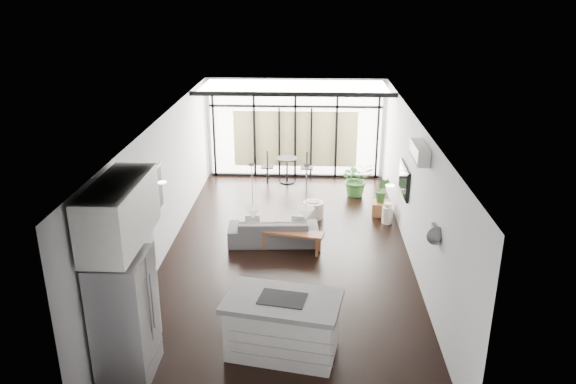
# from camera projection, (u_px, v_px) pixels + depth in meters

# --- Properties ---
(floor) EXTENTS (5.00, 10.00, 0.00)m
(floor) POSITION_uv_depth(u_px,v_px,m) (287.00, 253.00, 11.62)
(floor) COLOR black
(floor) RESTS_ON ground
(ceiling) EXTENTS (5.00, 10.00, 0.00)m
(ceiling) POSITION_uv_depth(u_px,v_px,m) (287.00, 121.00, 10.63)
(ceiling) COLOR white
(ceiling) RESTS_ON ground
(wall_left) EXTENTS (0.02, 10.00, 2.80)m
(wall_left) POSITION_uv_depth(u_px,v_px,m) (163.00, 188.00, 11.23)
(wall_left) COLOR silver
(wall_left) RESTS_ON ground
(wall_right) EXTENTS (0.02, 10.00, 2.80)m
(wall_right) POSITION_uv_depth(u_px,v_px,m) (414.00, 192.00, 11.02)
(wall_right) COLOR silver
(wall_right) RESTS_ON ground
(wall_back) EXTENTS (5.00, 0.02, 2.80)m
(wall_back) POSITION_uv_depth(u_px,v_px,m) (295.00, 128.00, 15.80)
(wall_back) COLOR silver
(wall_back) RESTS_ON ground
(wall_front) EXTENTS (5.00, 0.02, 2.80)m
(wall_front) POSITION_uv_depth(u_px,v_px,m) (268.00, 342.00, 6.45)
(wall_front) COLOR silver
(wall_front) RESTS_ON ground
(glazing) EXTENTS (5.00, 0.20, 2.80)m
(glazing) POSITION_uv_depth(u_px,v_px,m) (295.00, 129.00, 15.68)
(glazing) COLOR black
(glazing) RESTS_ON ground
(skylight) EXTENTS (4.70, 1.90, 0.06)m
(skylight) POSITION_uv_depth(u_px,v_px,m) (294.00, 86.00, 14.38)
(skylight) COLOR white
(skylight) RESTS_ON ceiling
(neighbour_building) EXTENTS (3.50, 0.02, 1.60)m
(neighbour_building) POSITION_uv_depth(u_px,v_px,m) (295.00, 139.00, 15.86)
(neighbour_building) COLOR #D2CC86
(neighbour_building) RESTS_ON ground
(island) EXTENTS (1.86, 1.31, 0.93)m
(island) POSITION_uv_depth(u_px,v_px,m) (283.00, 326.00, 8.38)
(island) COLOR white
(island) RESTS_ON floor
(cooktop) EXTENTS (0.76, 0.58, 0.01)m
(cooktop) POSITION_uv_depth(u_px,v_px,m) (282.00, 298.00, 8.21)
(cooktop) COLOR black
(cooktop) RESTS_ON island
(fridge) EXTENTS (0.72, 0.89, 1.85)m
(fridge) POSITION_uv_depth(u_px,v_px,m) (125.00, 317.00, 7.78)
(fridge) COLOR gray
(fridge) RESTS_ON floor
(appliance_column) EXTENTS (0.56, 0.59, 2.18)m
(appliance_column) POSITION_uv_depth(u_px,v_px,m) (133.00, 281.00, 8.38)
(appliance_column) COLOR white
(appliance_column) RESTS_ON floor
(upper_cabinets) EXTENTS (0.62, 1.75, 0.86)m
(upper_cabinets) POSITION_uv_depth(u_px,v_px,m) (120.00, 212.00, 7.60)
(upper_cabinets) COLOR white
(upper_cabinets) RESTS_ON wall_left
(pendant_left) EXTENTS (0.26, 0.26, 0.18)m
(pendant_left) POSITION_uv_depth(u_px,v_px,m) (253.00, 213.00, 8.44)
(pendant_left) COLOR white
(pendant_left) RESTS_ON ceiling
(pendant_right) EXTENTS (0.26, 0.26, 0.18)m
(pendant_right) POSITION_uv_depth(u_px,v_px,m) (306.00, 214.00, 8.41)
(pendant_right) COLOR white
(pendant_right) RESTS_ON ceiling
(sofa) EXTENTS (1.95, 0.69, 0.75)m
(sofa) POSITION_uv_depth(u_px,v_px,m) (273.00, 227.00, 11.98)
(sofa) COLOR #474749
(sofa) RESTS_ON floor
(console_bench) EXTENTS (1.37, 0.61, 0.43)m
(console_bench) POSITION_uv_depth(u_px,v_px,m) (292.00, 241.00, 11.68)
(console_bench) COLOR brown
(console_bench) RESTS_ON floor
(pouf) EXTENTS (0.53, 0.53, 0.39)m
(pouf) POSITION_uv_depth(u_px,v_px,m) (313.00, 210.00, 13.32)
(pouf) COLOR silver
(pouf) RESTS_ON floor
(crate) EXTENTS (0.47, 0.47, 0.33)m
(crate) POSITION_uv_depth(u_px,v_px,m) (381.00, 208.00, 13.48)
(crate) COLOR brown
(crate) RESTS_ON floor
(plant_tall) EXTENTS (1.05, 1.12, 0.73)m
(plant_tall) POSITION_uv_depth(u_px,v_px,m) (356.00, 183.00, 14.62)
(plant_tall) COLOR #37702F
(plant_tall) RESTS_ON floor
(plant_crate) EXTENTS (0.52, 0.70, 0.28)m
(plant_crate) POSITION_uv_depth(u_px,v_px,m) (382.00, 197.00, 13.37)
(plant_crate) COLOR #37702F
(plant_crate) RESTS_ON crate
(milk_can) EXTENTS (0.26, 0.26, 0.49)m
(milk_can) POSITION_uv_depth(u_px,v_px,m) (387.00, 213.00, 13.01)
(milk_can) COLOR #F1E3CE
(milk_can) RESTS_ON floor
(bistro_set) EXTENTS (1.37, 0.58, 0.65)m
(bistro_set) POSITION_uv_depth(u_px,v_px,m) (287.00, 171.00, 15.61)
(bistro_set) COLOR black
(bistro_set) RESTS_ON floor
(tv) EXTENTS (0.05, 1.10, 0.65)m
(tv) POSITION_uv_depth(u_px,v_px,m) (404.00, 180.00, 11.99)
(tv) COLOR black
(tv) RESTS_ON wall_right
(ac_unit) EXTENTS (0.22, 0.90, 0.30)m
(ac_unit) POSITION_uv_depth(u_px,v_px,m) (420.00, 153.00, 9.90)
(ac_unit) COLOR white
(ac_unit) RESTS_ON wall_right
(framed_art) EXTENTS (0.04, 0.70, 0.90)m
(framed_art) POSITION_uv_depth(u_px,v_px,m) (157.00, 190.00, 10.70)
(framed_art) COLOR black
(framed_art) RESTS_ON wall_left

